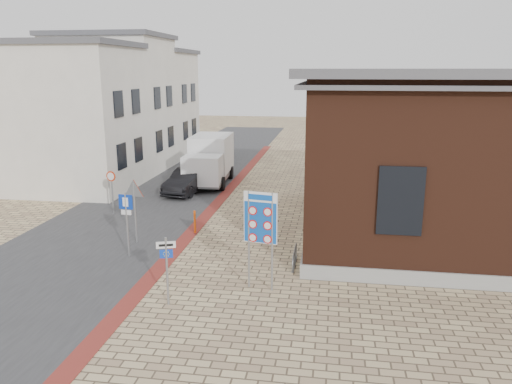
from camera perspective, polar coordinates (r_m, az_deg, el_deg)
The scene contains 16 objects.
ground at distance 16.48m, azimuth -5.60°, elevation -10.52°, with size 120.00×120.00×0.00m, color tan.
road_strip at distance 31.70m, azimuth -8.54°, elevation 1.33°, with size 7.00×60.00×0.02m, color #38383A.
curb_strip at distance 26.10m, azimuth -4.44°, elevation -1.24°, with size 0.60×40.00×0.02m, color maroon.
brick_building at distance 22.37m, azimuth 22.08°, elevation 4.35°, with size 13.00×13.00×6.80m.
townhouse_near at distance 30.51m, azimuth -20.54°, elevation 8.04°, with size 7.40×6.40×8.30m.
townhouse_mid at distance 35.82m, azimuth -15.91°, elevation 9.76°, with size 7.40×6.40×9.10m.
townhouse_far at distance 41.37m, azimuth -12.40°, elevation 9.88°, with size 7.40×6.40×8.30m.
bike_rack at distance 17.99m, azimuth 4.43°, elevation -7.45°, with size 0.08×1.80×0.60m.
sedan at distance 28.39m, azimuth -7.74°, elevation 1.31°, with size 1.46×4.19×1.38m, color black.
box_truck at distance 30.38m, azimuth -5.32°, elevation 3.72°, with size 2.58×5.59×2.87m.
border_sign at distance 15.34m, azimuth 0.52°, elevation -3.18°, with size 1.07×0.24×3.17m.
essen_sign at distance 14.85m, azimuth -10.18°, elevation -7.81°, with size 0.55×0.22×2.09m.
parking_sign at distance 18.79m, azimuth -14.59°, elevation -2.41°, with size 0.54×0.10×2.45m.
yield_sign at distance 20.17m, azimuth -13.76°, elevation -0.42°, with size 0.91×0.10×2.55m.
speed_sign at distance 24.74m, azimuth -16.16°, elevation 0.68°, with size 0.49×0.11×2.11m.
bollard at distance 21.27m, azimuth -7.01°, elevation -3.44°, with size 0.09×0.09×1.00m, color #FF590D.
Camera 1 is at (3.86, -14.53, 6.77)m, focal length 35.00 mm.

